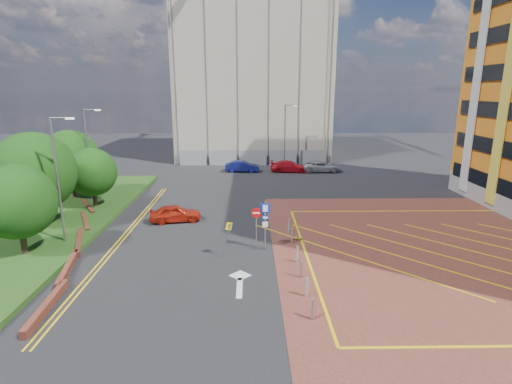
{
  "coord_description": "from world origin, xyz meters",
  "views": [
    {
      "loc": [
        -0.45,
        -22.55,
        9.86
      ],
      "look_at": [
        -0.03,
        3.58,
        3.11
      ],
      "focal_mm": 28.0,
      "sensor_mm": 36.0,
      "label": 1
    }
  ],
  "objects_px": {
    "tree_a": "(17,202)",
    "lamp_back": "(285,134)",
    "tree_c": "(92,172)",
    "car_red_back": "(290,166)",
    "warning_sign": "(227,235)",
    "tree_d": "(70,158)",
    "lamp_left_near": "(58,175)",
    "car_silver_back": "(321,167)",
    "lamp_left_far": "(89,151)",
    "tree_b": "(34,172)",
    "sign_cluster": "(262,220)",
    "car_blue_back": "(242,166)",
    "car_red_left": "(175,213)"
  },
  "relations": [
    {
      "from": "car_red_left",
      "to": "lamp_back",
      "type": "bearing_deg",
      "value": -36.82
    },
    {
      "from": "car_red_back",
      "to": "lamp_left_near",
      "type": "bearing_deg",
      "value": 151.02
    },
    {
      "from": "lamp_left_near",
      "to": "car_red_left",
      "type": "distance_m",
      "value": 8.77
    },
    {
      "from": "tree_a",
      "to": "car_silver_back",
      "type": "bearing_deg",
      "value": 48.69
    },
    {
      "from": "lamp_back",
      "to": "sign_cluster",
      "type": "xyz_separation_m",
      "value": [
        -3.78,
        -27.02,
        -2.41
      ]
    },
    {
      "from": "tree_a",
      "to": "lamp_back",
      "type": "distance_m",
      "value": 33.34
    },
    {
      "from": "warning_sign",
      "to": "car_red_left",
      "type": "bearing_deg",
      "value": 122.36
    },
    {
      "from": "lamp_back",
      "to": "sign_cluster",
      "type": "bearing_deg",
      "value": -97.97
    },
    {
      "from": "car_red_left",
      "to": "tree_a",
      "type": "bearing_deg",
      "value": 119.19
    },
    {
      "from": "tree_a",
      "to": "tree_c",
      "type": "relative_size",
      "value": 1.1
    },
    {
      "from": "warning_sign",
      "to": "car_silver_back",
      "type": "bearing_deg",
      "value": 68.31
    },
    {
      "from": "tree_b",
      "to": "tree_d",
      "type": "relative_size",
      "value": 1.11
    },
    {
      "from": "lamp_left_near",
      "to": "tree_a",
      "type": "bearing_deg",
      "value": -128.3
    },
    {
      "from": "tree_c",
      "to": "warning_sign",
      "type": "relative_size",
      "value": 2.19
    },
    {
      "from": "tree_c",
      "to": "lamp_back",
      "type": "relative_size",
      "value": 0.61
    },
    {
      "from": "car_red_back",
      "to": "lamp_back",
      "type": "bearing_deg",
      "value": 14.63
    },
    {
      "from": "warning_sign",
      "to": "car_red_back",
      "type": "distance_m",
      "value": 26.4
    },
    {
      "from": "tree_b",
      "to": "tree_c",
      "type": "height_order",
      "value": "tree_b"
    },
    {
      "from": "lamp_back",
      "to": "sign_cluster",
      "type": "distance_m",
      "value": 27.38
    },
    {
      "from": "tree_b",
      "to": "sign_cluster",
      "type": "distance_m",
      "value": 16.46
    },
    {
      "from": "tree_a",
      "to": "lamp_back",
      "type": "xyz_separation_m",
      "value": [
        18.08,
        28.0,
        0.86
      ]
    },
    {
      "from": "tree_a",
      "to": "tree_d",
      "type": "bearing_deg",
      "value": 100.89
    },
    {
      "from": "lamp_left_near",
      "to": "lamp_left_far",
      "type": "distance_m",
      "value": 10.2
    },
    {
      "from": "tree_d",
      "to": "car_blue_back",
      "type": "height_order",
      "value": "tree_d"
    },
    {
      "from": "tree_c",
      "to": "car_red_back",
      "type": "height_order",
      "value": "tree_c"
    },
    {
      "from": "tree_c",
      "to": "warning_sign",
      "type": "height_order",
      "value": "tree_c"
    },
    {
      "from": "tree_c",
      "to": "tree_d",
      "type": "xyz_separation_m",
      "value": [
        -3.0,
        3.0,
        0.68
      ]
    },
    {
      "from": "warning_sign",
      "to": "tree_d",
      "type": "bearing_deg",
      "value": 138.07
    },
    {
      "from": "tree_d",
      "to": "warning_sign",
      "type": "relative_size",
      "value": 2.71
    },
    {
      "from": "tree_b",
      "to": "lamp_left_far",
      "type": "relative_size",
      "value": 0.84
    },
    {
      "from": "sign_cluster",
      "to": "warning_sign",
      "type": "relative_size",
      "value": 1.43
    },
    {
      "from": "warning_sign",
      "to": "lamp_left_near",
      "type": "bearing_deg",
      "value": 168.42
    },
    {
      "from": "sign_cluster",
      "to": "warning_sign",
      "type": "bearing_deg",
      "value": -151.58
    },
    {
      "from": "lamp_left_far",
      "to": "lamp_left_near",
      "type": "bearing_deg",
      "value": -78.69
    },
    {
      "from": "sign_cluster",
      "to": "tree_d",
      "type": "bearing_deg",
      "value": 144.42
    },
    {
      "from": "tree_c",
      "to": "car_silver_back",
      "type": "bearing_deg",
      "value": 35.23
    },
    {
      "from": "tree_b",
      "to": "car_red_left",
      "type": "bearing_deg",
      "value": 10.08
    },
    {
      "from": "tree_a",
      "to": "car_red_back",
      "type": "distance_m",
      "value": 31.57
    },
    {
      "from": "tree_a",
      "to": "car_red_back",
      "type": "bearing_deg",
      "value": 54.11
    },
    {
      "from": "tree_b",
      "to": "warning_sign",
      "type": "bearing_deg",
      "value": -20.72
    },
    {
      "from": "lamp_back",
      "to": "car_blue_back",
      "type": "relative_size",
      "value": 1.94
    },
    {
      "from": "lamp_left_far",
      "to": "sign_cluster",
      "type": "relative_size",
      "value": 2.5
    },
    {
      "from": "tree_b",
      "to": "sign_cluster",
      "type": "bearing_deg",
      "value": -14.26
    },
    {
      "from": "lamp_back",
      "to": "car_blue_back",
      "type": "height_order",
      "value": "lamp_back"
    },
    {
      "from": "warning_sign",
      "to": "car_blue_back",
      "type": "distance_m",
      "value": 25.77
    },
    {
      "from": "lamp_back",
      "to": "car_silver_back",
      "type": "relative_size",
      "value": 1.69
    },
    {
      "from": "tree_a",
      "to": "tree_c",
      "type": "xyz_separation_m",
      "value": [
        0.5,
        10.0,
        -0.31
      ]
    },
    {
      "from": "lamp_left_near",
      "to": "tree_b",
      "type": "bearing_deg",
      "value": 135.75
    },
    {
      "from": "tree_b",
      "to": "lamp_left_near",
      "type": "relative_size",
      "value": 0.84
    },
    {
      "from": "tree_c",
      "to": "lamp_left_near",
      "type": "distance_m",
      "value": 8.2
    }
  ]
}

